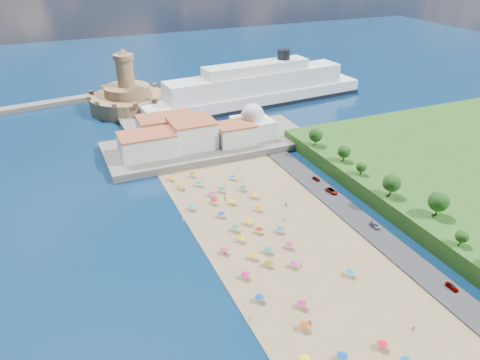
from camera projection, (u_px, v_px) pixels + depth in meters
name	position (u px, v px, depth m)	size (l,w,h in m)	color
ground	(260.00, 240.00, 143.23)	(700.00, 700.00, 0.00)	#071938
terrace	(209.00, 144.00, 205.44)	(90.00, 36.00, 3.00)	#59544C
jetty	(142.00, 126.00, 226.28)	(18.00, 70.00, 2.40)	#59544C
waterfront_buildings	(179.00, 135.00, 198.41)	(57.00, 29.00, 11.00)	silver
domed_building	(252.00, 123.00, 207.41)	(16.00, 16.00, 15.00)	silver
fortress	(128.00, 98.00, 248.15)	(40.00, 40.00, 32.40)	#9B734D
cruise_ship	(256.00, 90.00, 255.04)	(130.27, 29.69, 28.19)	black
beach_parasols	(262.00, 247.00, 136.43)	(31.45, 117.64, 2.20)	gray
beachgoers	(257.00, 241.00, 140.92)	(36.72, 91.76, 1.89)	tan
parked_cars	(357.00, 211.00, 155.95)	(3.00, 70.75, 1.37)	gray
hillside_trees	(398.00, 186.00, 152.58)	(14.37, 109.35, 8.14)	#382314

